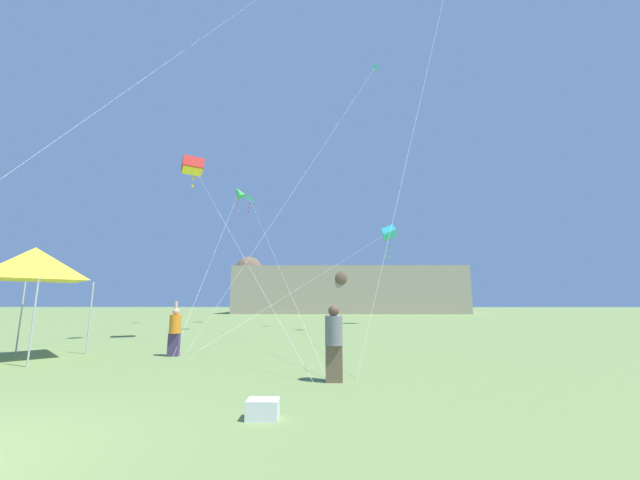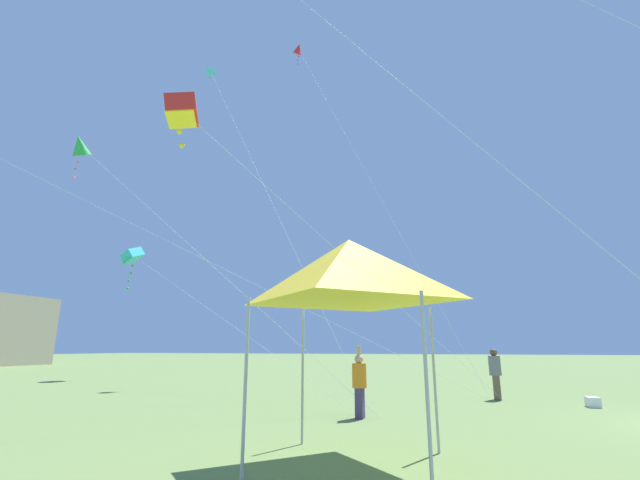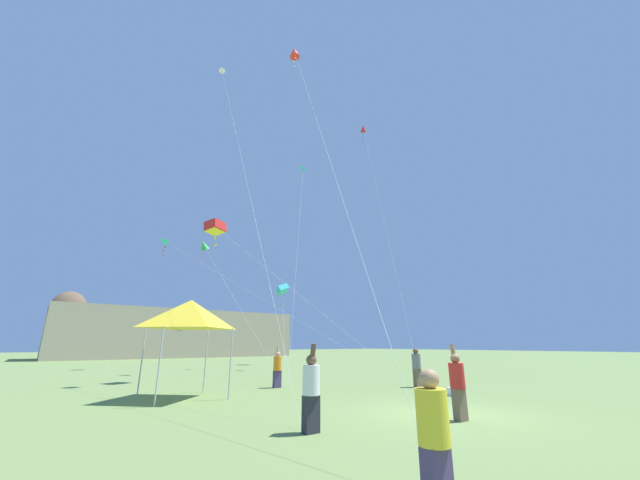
{
  "view_description": "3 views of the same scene",
  "coord_description": "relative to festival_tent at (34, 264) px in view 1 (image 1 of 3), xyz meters",
  "views": [
    {
      "loc": [
        4.75,
        -4.02,
        1.86
      ],
      "look_at": [
        4.48,
        13.79,
        4.92
      ],
      "focal_mm": 20.0,
      "sensor_mm": 36.0,
      "label": 1
    },
    {
      "loc": [
        -12.22,
        6.15,
        1.81
      ],
      "look_at": [
        4.9,
        11.26,
        6.3
      ],
      "focal_mm": 24.0,
      "sensor_mm": 36.0,
      "label": 2
    },
    {
      "loc": [
        -9.77,
        -6.76,
        1.96
      ],
      "look_at": [
        4.36,
        11.52,
        8.72
      ],
      "focal_mm": 20.0,
      "sensor_mm": 36.0,
      "label": 3
    }
  ],
  "objects": [
    {
      "name": "distant_building",
      "position": [
        13.4,
        45.25,
        0.42
      ],
      "size": [
        34.81,
        10.16,
        7.03
      ],
      "primitive_type": "cube",
      "color": "tan",
      "rests_on": "ground"
    },
    {
      "name": "tree_far_right",
      "position": [
        -1.94,
        42.51,
        3.01
      ],
      "size": [
        4.25,
        4.25,
        8.58
      ],
      "color": "brown",
      "rests_on": "ground"
    },
    {
      "name": "tree_near_right",
      "position": [
        12.08,
        41.67,
        1.92
      ],
      "size": [
        3.5,
        3.5,
        7.06
      ],
      "color": "brown",
      "rests_on": "ground"
    },
    {
      "name": "festival_tent",
      "position": [
        0.0,
        0.0,
        0.0
      ],
      "size": [
        2.83,
        2.83,
        3.65
      ],
      "color": "#B7B7BC",
      "rests_on": "ground"
    },
    {
      "name": "cooler_box",
      "position": [
        8.8,
        -5.71,
        -2.94
      ],
      "size": [
        0.51,
        0.34,
        0.3
      ],
      "primitive_type": "cube",
      "color": "white",
      "rests_on": "ground"
    },
    {
      "name": "person_grey_shirt",
      "position": [
        10.0,
        -3.06,
        -2.14
      ],
      "size": [
        0.42,
        0.42,
        1.76
      ],
      "rotation": [
        0.0,
        0.0,
        0.17
      ],
      "color": "brown",
      "rests_on": "ground"
    },
    {
      "name": "person_orange_shirt",
      "position": [
        4.59,
        0.8,
        -2.19
      ],
      "size": [
        0.38,
        0.38,
        1.86
      ],
      "rotation": [
        0.0,
        0.0,
        1.85
      ],
      "color": "#473860",
      "rests_on": "ground"
    },
    {
      "name": "kite_red_box_1",
      "position": [
        2.88,
        5.8,
        5.73
      ],
      "size": [
        7.35,
        9.7,
        9.23
      ],
      "color": "silver",
      "rests_on": "ground"
    },
    {
      "name": "kite_cyan_box_2",
      "position": [
        15.14,
        17.64,
        4.4
      ],
      "size": [
        10.7,
        17.32,
        8.18
      ],
      "color": "silver",
      "rests_on": "ground"
    },
    {
      "name": "kite_cyan_delta_3",
      "position": [
        13.18,
        11.34,
        14.85
      ],
      "size": [
        8.81,
        11.58,
        19.01
      ],
      "color": "silver",
      "rests_on": "ground"
    },
    {
      "name": "kite_green_diamond_4",
      "position": [
        4.05,
        10.91,
        5.87
      ],
      "size": [
        1.28,
        11.07,
        9.5
      ],
      "color": "silver",
      "rests_on": "ground"
    },
    {
      "name": "kite_cyan_delta_6",
      "position": [
        3.19,
        18.32,
        7.62
      ],
      "size": [
        7.25,
        21.88,
        11.15
      ],
      "color": "silver",
      "rests_on": "ground"
    }
  ]
}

